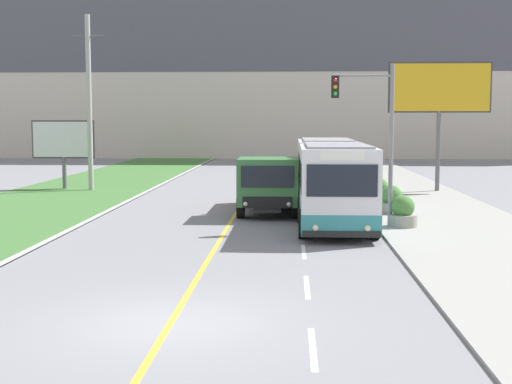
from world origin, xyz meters
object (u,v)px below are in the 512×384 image
at_px(billboard_small, 64,141).
at_px(planter_round_third, 379,192).
at_px(traffic_light_mast, 374,125).
at_px(planter_round_second, 391,201).
at_px(city_bus, 331,179).
at_px(billboard_large, 440,92).
at_px(planter_round_far, 373,185).
at_px(utility_pole_far, 89,102).
at_px(dump_truck, 269,185).
at_px(car_distant, 279,171).
at_px(planter_round_near, 403,213).

xyz_separation_m(billboard_small, planter_round_third, (17.26, -6.84, -2.16)).
xyz_separation_m(traffic_light_mast, planter_round_second, (1.20, 3.67, -3.20)).
relative_size(city_bus, planter_round_third, 10.88).
height_order(traffic_light_mast, planter_round_third, traffic_light_mast).
bearing_deg(planter_round_second, planter_round_third, 90.82).
xyz_separation_m(billboard_large, planter_round_far, (-3.79, -2.27, -4.92)).
bearing_deg(planter_round_far, utility_pole_far, 171.41).
xyz_separation_m(city_bus, planter_round_third, (2.55, 4.84, -0.99)).
distance_m(dump_truck, traffic_light_mast, 5.93).
bearing_deg(planter_round_third, car_distant, 112.04).
height_order(utility_pole_far, planter_round_near, utility_pole_far).
bearing_deg(city_bus, planter_round_near, -46.98).
bearing_deg(planter_round_near, planter_round_third, 89.62).
bearing_deg(dump_truck, billboard_small, 138.91).
distance_m(dump_truck, planter_round_third, 6.37).
bearing_deg(billboard_small, city_bus, -38.44).
bearing_deg(billboard_small, planter_round_near, -39.83).
xyz_separation_m(city_bus, traffic_light_mast, (1.40, -2.59, 2.21)).
bearing_deg(utility_pole_far, planter_round_far, -8.59).
distance_m(traffic_light_mast, planter_round_second, 5.02).
relative_size(city_bus, planter_round_second, 10.92).
height_order(dump_truck, utility_pole_far, utility_pole_far).
distance_m(billboard_large, billboard_small, 21.38).
height_order(dump_truck, planter_round_near, dump_truck).
distance_m(city_bus, planter_round_second, 2.99).
bearing_deg(traffic_light_mast, car_distant, 100.87).
relative_size(city_bus, planter_round_near, 11.15).
height_order(billboard_small, planter_round_third, billboard_small).
relative_size(planter_round_second, planter_round_far, 1.04).
xyz_separation_m(dump_truck, car_distant, (0.18, 15.89, -0.56)).
bearing_deg(planter_round_third, planter_round_near, -90.38).
xyz_separation_m(dump_truck, utility_pole_far, (-10.43, 9.91, 3.71)).
bearing_deg(billboard_large, planter_round_second, -111.61).
relative_size(traffic_light_mast, planter_round_third, 5.02).
bearing_deg(planter_round_second, planter_round_far, 89.35).
distance_m(city_bus, dump_truck, 2.76).
distance_m(utility_pole_far, traffic_light_mast, 19.77).
bearing_deg(dump_truck, traffic_light_mast, -42.81).
bearing_deg(billboard_large, city_bus, -120.80).
bearing_deg(city_bus, planter_round_far, 72.65).
height_order(dump_truck, car_distant, dump_truck).
bearing_deg(city_bus, traffic_light_mast, -61.59).
distance_m(planter_round_second, planter_round_far, 7.51).
bearing_deg(billboard_large, utility_pole_far, 179.73).
bearing_deg(billboard_small, dump_truck, -41.09).
distance_m(traffic_light_mast, billboard_small, 21.54).
relative_size(billboard_small, planter_round_second, 3.34).
bearing_deg(dump_truck, planter_round_far, 55.34).
height_order(dump_truck, billboard_large, billboard_large).
bearing_deg(planter_round_near, dump_truck, 143.44).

